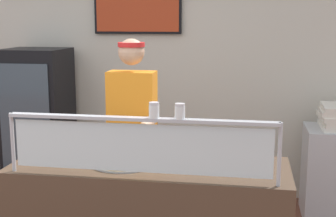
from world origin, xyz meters
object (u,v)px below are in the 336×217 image
pizza_tray (124,161)px  worker_figure (133,132)px  pizza_server (121,158)px  drink_fridge (39,124)px  pepper_flake_shaker (180,112)px  parmesan_shaker (154,111)px

pizza_tray → worker_figure: worker_figure is taller
pizza_server → drink_fridge: size_ratio=0.17×
pepper_flake_shaker → pizza_server: bearing=149.1°
pizza_server → drink_fridge: (-1.37, 1.67, -0.18)m
pizza_server → drink_fridge: bearing=136.9°
pizza_server → parmesan_shaker: size_ratio=2.94×
pizza_server → worker_figure: (-0.09, 0.69, 0.02)m
pizza_server → worker_figure: size_ratio=0.16×
pizza_tray → pepper_flake_shaker: bearing=-34.0°
pizza_tray → pepper_flake_shaker: size_ratio=4.91×
parmesan_shaker → worker_figure: size_ratio=0.05×
drink_fridge → parmesan_shaker: bearing=-49.4°
pizza_server → drink_fridge: drink_fridge is taller
parmesan_shaker → worker_figure: worker_figure is taller
drink_fridge → pepper_flake_shaker: bearing=-46.9°
parmesan_shaker → pizza_tray: bearing=133.1°
pizza_tray → pizza_server: 0.04m
parmesan_shaker → drink_fridge: drink_fridge is taller
parmesan_shaker → worker_figure: 1.08m
pepper_flake_shaker → drink_fridge: bearing=133.1°
parmesan_shaker → drink_fridge: 2.61m
pizza_tray → parmesan_shaker: size_ratio=4.77×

